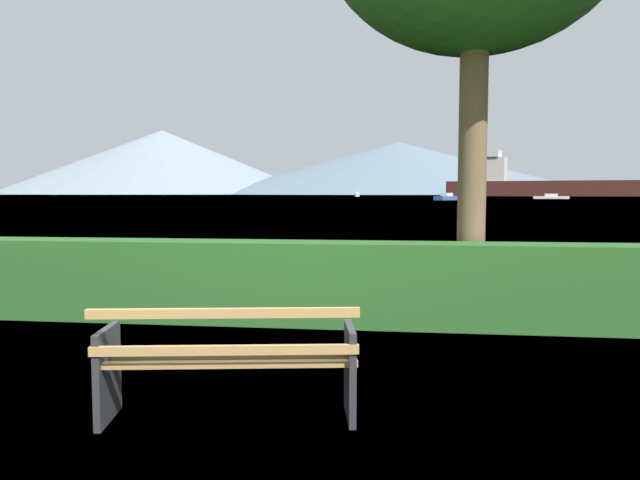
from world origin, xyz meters
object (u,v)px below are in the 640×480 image
at_px(park_bench, 229,362).
at_px(sailboat_mid, 357,195).
at_px(fishing_boat_near, 447,198).
at_px(cargo_ship_large, 539,183).
at_px(tender_far, 551,197).

distance_m(park_bench, sailboat_mid, 240.11).
height_order(fishing_boat_near, sailboat_mid, sailboat_mid).
xyz_separation_m(cargo_ship_large, fishing_boat_near, (-51.82, -151.95, -5.30)).
bearing_deg(fishing_boat_near, tender_far, 49.11).
distance_m(park_bench, cargo_ship_large, 287.30).
xyz_separation_m(sailboat_mid, tender_far, (55.89, -77.57, -0.24)).
bearing_deg(sailboat_mid, tender_far, -54.23).
xyz_separation_m(fishing_boat_near, sailboat_mid, (-26.69, 111.31, 0.14)).
relative_size(park_bench, sailboat_mid, 0.41).
bearing_deg(tender_far, sailboat_mid, 125.77).
relative_size(park_bench, tender_far, 0.21).
bearing_deg(cargo_ship_large, tender_far, -100.83).
height_order(fishing_boat_near, tender_far, fishing_boat_near).
distance_m(cargo_ship_large, tender_far, 120.49).
bearing_deg(cargo_ship_large, park_bench, -102.67).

